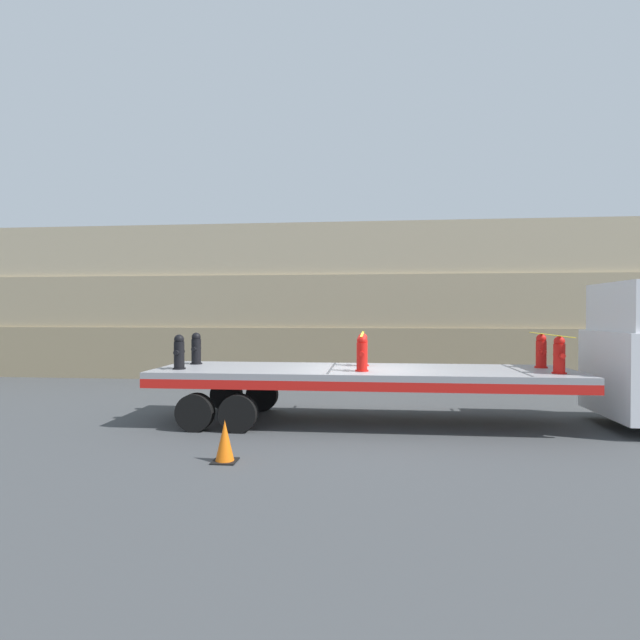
{
  "coord_description": "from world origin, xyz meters",
  "views": [
    {
      "loc": [
        0.19,
        -11.59,
        2.56
      ],
      "look_at": [
        -0.99,
        0.0,
        2.39
      ],
      "focal_mm": 28.0,
      "sensor_mm": 36.0,
      "label": 1
    }
  ],
  "objects_px": {
    "fire_hydrant_black_far_0": "(196,349)",
    "fire_hydrant_red_far_2": "(541,351)",
    "fire_hydrant_red_near_2": "(559,356)",
    "fire_hydrant_black_near_0": "(179,352)",
    "fire_hydrant_red_far_1": "(363,350)",
    "flatbed_trailer": "(339,378)",
    "fire_hydrant_red_near_1": "(362,354)",
    "traffic_cone": "(225,441)"
  },
  "relations": [
    {
      "from": "fire_hydrant_black_far_0",
      "to": "flatbed_trailer",
      "type": "bearing_deg",
      "value": -8.81
    },
    {
      "from": "fire_hydrant_red_far_1",
      "to": "fire_hydrant_red_far_2",
      "type": "xyz_separation_m",
      "value": [
        4.18,
        0.0,
        0.0
      ]
    },
    {
      "from": "fire_hydrant_red_near_2",
      "to": "fire_hydrant_red_far_2",
      "type": "xyz_separation_m",
      "value": [
        0.0,
        1.13,
        0.0
      ]
    },
    {
      "from": "fire_hydrant_red_near_1",
      "to": "traffic_cone",
      "type": "bearing_deg",
      "value": -130.23
    },
    {
      "from": "fire_hydrant_red_near_1",
      "to": "fire_hydrant_red_far_1",
      "type": "relative_size",
      "value": 1.0
    },
    {
      "from": "flatbed_trailer",
      "to": "fire_hydrant_red_near_2",
      "type": "bearing_deg",
      "value": -6.79
    },
    {
      "from": "fire_hydrant_black_far_0",
      "to": "fire_hydrant_red_far_2",
      "type": "height_order",
      "value": "same"
    },
    {
      "from": "fire_hydrant_black_near_0",
      "to": "fire_hydrant_red_near_2",
      "type": "relative_size",
      "value": 1.0
    },
    {
      "from": "fire_hydrant_black_far_0",
      "to": "fire_hydrant_red_far_1",
      "type": "bearing_deg",
      "value": 0.0
    },
    {
      "from": "fire_hydrant_black_near_0",
      "to": "fire_hydrant_red_far_1",
      "type": "bearing_deg",
      "value": 15.08
    },
    {
      "from": "traffic_cone",
      "to": "fire_hydrant_black_far_0",
      "type": "bearing_deg",
      "value": 116.07
    },
    {
      "from": "fire_hydrant_black_far_0",
      "to": "fire_hydrant_red_near_2",
      "type": "distance_m",
      "value": 8.43
    },
    {
      "from": "flatbed_trailer",
      "to": "fire_hydrant_red_far_1",
      "type": "distance_m",
      "value": 0.99
    },
    {
      "from": "fire_hydrant_red_near_2",
      "to": "traffic_cone",
      "type": "bearing_deg",
      "value": -157.24
    },
    {
      "from": "fire_hydrant_red_near_1",
      "to": "fire_hydrant_red_near_2",
      "type": "relative_size",
      "value": 1.0
    },
    {
      "from": "fire_hydrant_red_near_1",
      "to": "fire_hydrant_red_far_1",
      "type": "distance_m",
      "value": 1.13
    },
    {
      "from": "fire_hydrant_black_far_0",
      "to": "fire_hydrant_red_near_2",
      "type": "relative_size",
      "value": 1.0
    },
    {
      "from": "fire_hydrant_red_near_2",
      "to": "fire_hydrant_black_near_0",
      "type": "bearing_deg",
      "value": 180.0
    },
    {
      "from": "fire_hydrant_red_far_2",
      "to": "traffic_cone",
      "type": "relative_size",
      "value": 1.11
    },
    {
      "from": "fire_hydrant_red_far_2",
      "to": "fire_hydrant_red_near_1",
      "type": "bearing_deg",
      "value": -164.92
    },
    {
      "from": "fire_hydrant_black_near_0",
      "to": "fire_hydrant_red_near_2",
      "type": "xyz_separation_m",
      "value": [
        8.36,
        0.0,
        0.0
      ]
    },
    {
      "from": "fire_hydrant_black_near_0",
      "to": "fire_hydrant_red_near_1",
      "type": "height_order",
      "value": "same"
    },
    {
      "from": "fire_hydrant_red_far_1",
      "to": "fire_hydrant_red_near_2",
      "type": "height_order",
      "value": "same"
    },
    {
      "from": "fire_hydrant_red_near_1",
      "to": "traffic_cone",
      "type": "xyz_separation_m",
      "value": [
        -2.3,
        -2.72,
        -1.3
      ]
    },
    {
      "from": "fire_hydrant_red_near_1",
      "to": "fire_hydrant_red_far_2",
      "type": "distance_m",
      "value": 4.33
    },
    {
      "from": "traffic_cone",
      "to": "fire_hydrant_red_far_2",
      "type": "bearing_deg",
      "value": 30.68
    },
    {
      "from": "fire_hydrant_red_near_1",
      "to": "fire_hydrant_red_far_2",
      "type": "height_order",
      "value": "same"
    },
    {
      "from": "fire_hydrant_red_near_2",
      "to": "fire_hydrant_red_far_2",
      "type": "relative_size",
      "value": 1.0
    },
    {
      "from": "fire_hydrant_black_far_0",
      "to": "fire_hydrant_red_near_2",
      "type": "bearing_deg",
      "value": -7.67
    },
    {
      "from": "fire_hydrant_black_near_0",
      "to": "fire_hydrant_black_far_0",
      "type": "xyz_separation_m",
      "value": [
        0.0,
        1.13,
        0.0
      ]
    },
    {
      "from": "fire_hydrant_black_far_0",
      "to": "fire_hydrant_red_near_2",
      "type": "height_order",
      "value": "same"
    },
    {
      "from": "fire_hydrant_black_near_0",
      "to": "fire_hydrant_red_near_1",
      "type": "bearing_deg",
      "value": 0.0
    },
    {
      "from": "traffic_cone",
      "to": "fire_hydrant_red_far_1",
      "type": "bearing_deg",
      "value": 59.12
    },
    {
      "from": "fire_hydrant_red_far_1",
      "to": "traffic_cone",
      "type": "distance_m",
      "value": 4.66
    },
    {
      "from": "flatbed_trailer",
      "to": "fire_hydrant_red_far_1",
      "type": "height_order",
      "value": "fire_hydrant_red_far_1"
    },
    {
      "from": "fire_hydrant_red_far_2",
      "to": "fire_hydrant_red_far_1",
      "type": "bearing_deg",
      "value": 180.0
    },
    {
      "from": "fire_hydrant_red_far_2",
      "to": "fire_hydrant_black_far_0",
      "type": "bearing_deg",
      "value": 180.0
    },
    {
      "from": "fire_hydrant_red_far_1",
      "to": "traffic_cone",
      "type": "xyz_separation_m",
      "value": [
        -2.3,
        -3.84,
        -1.3
      ]
    },
    {
      "from": "fire_hydrant_black_near_0",
      "to": "fire_hydrant_red_near_2",
      "type": "distance_m",
      "value": 8.36
    },
    {
      "from": "fire_hydrant_red_far_1",
      "to": "flatbed_trailer",
      "type": "bearing_deg",
      "value": -134.3
    },
    {
      "from": "fire_hydrant_red_far_2",
      "to": "fire_hydrant_black_near_0",
      "type": "bearing_deg",
      "value": -172.33
    },
    {
      "from": "fire_hydrant_black_near_0",
      "to": "fire_hydrant_black_far_0",
      "type": "height_order",
      "value": "same"
    }
  ]
}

